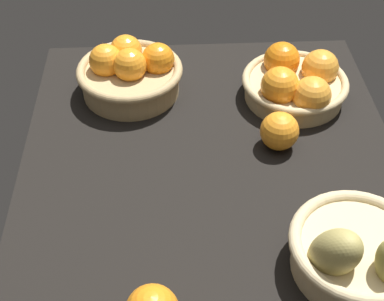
{
  "coord_description": "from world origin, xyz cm",
  "views": [
    {
      "loc": [
        73.44,
        -7.37,
        75.98
      ],
      "look_at": [
        -0.06,
        -3.7,
        7.0
      ],
      "focal_mm": 51.73,
      "sensor_mm": 36.0,
      "label": 1
    }
  ],
  "objects_px": {
    "basket_near_left": "(130,72)",
    "basket_far_left": "(296,83)",
    "basket_far_right_pears": "(359,254)",
    "loose_orange_front_gap": "(279,131)"
  },
  "relations": [
    {
      "from": "basket_near_left",
      "to": "basket_far_right_pears",
      "type": "distance_m",
      "value": 0.61
    },
    {
      "from": "basket_near_left",
      "to": "basket_far_left",
      "type": "bearing_deg",
      "value": 82.77
    },
    {
      "from": "basket_near_left",
      "to": "basket_far_left",
      "type": "xyz_separation_m",
      "value": [
        0.04,
        0.35,
        -0.01
      ]
    },
    {
      "from": "basket_near_left",
      "to": "basket_far_left",
      "type": "relative_size",
      "value": 1.0
    },
    {
      "from": "basket_far_left",
      "to": "loose_orange_front_gap",
      "type": "height_order",
      "value": "basket_far_left"
    },
    {
      "from": "basket_near_left",
      "to": "loose_orange_front_gap",
      "type": "bearing_deg",
      "value": 56.35
    },
    {
      "from": "basket_far_left",
      "to": "loose_orange_front_gap",
      "type": "relative_size",
      "value": 2.99
    },
    {
      "from": "basket_far_right_pears",
      "to": "basket_far_left",
      "type": "bearing_deg",
      "value": -178.54
    },
    {
      "from": "basket_near_left",
      "to": "loose_orange_front_gap",
      "type": "relative_size",
      "value": 3.01
    },
    {
      "from": "basket_far_right_pears",
      "to": "basket_near_left",
      "type": "bearing_deg",
      "value": -143.68
    }
  ]
}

